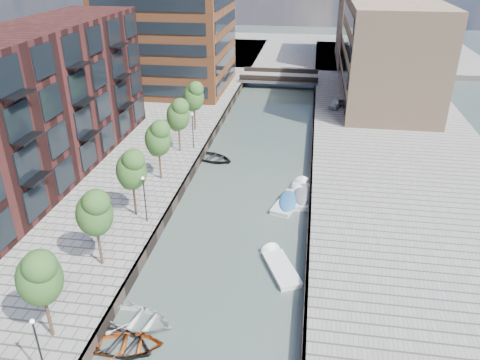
% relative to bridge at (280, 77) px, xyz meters
% --- Properties ---
extents(water, '(300.00, 300.00, 0.00)m').
position_rel_bridge_xyz_m(water, '(0.00, -32.00, -1.39)').
color(water, '#38473F').
rests_on(water, ground).
extents(quay_right, '(20.00, 140.00, 1.00)m').
position_rel_bridge_xyz_m(quay_right, '(16.00, -32.00, -0.89)').
color(quay_right, gray).
rests_on(quay_right, ground).
extents(quay_wall_left, '(0.25, 140.00, 1.00)m').
position_rel_bridge_xyz_m(quay_wall_left, '(-6.10, -32.00, -0.89)').
color(quay_wall_left, '#332823').
rests_on(quay_wall_left, ground).
extents(quay_wall_right, '(0.25, 140.00, 1.00)m').
position_rel_bridge_xyz_m(quay_wall_right, '(6.10, -32.00, -0.89)').
color(quay_wall_right, '#332823').
rests_on(quay_wall_right, ground).
extents(far_closure, '(80.00, 40.00, 1.00)m').
position_rel_bridge_xyz_m(far_closure, '(0.00, 28.00, -0.89)').
color(far_closure, gray).
rests_on(far_closure, ground).
extents(apartment_block, '(8.00, 38.00, 14.00)m').
position_rel_bridge_xyz_m(apartment_block, '(-20.00, -42.00, 6.61)').
color(apartment_block, black).
rests_on(apartment_block, quay_left).
extents(tan_block_near, '(12.00, 25.00, 14.00)m').
position_rel_bridge_xyz_m(tan_block_near, '(16.00, -10.00, 6.61)').
color(tan_block_near, '#A38164').
rests_on(tan_block_near, quay_right).
extents(tan_block_far, '(12.00, 20.00, 16.00)m').
position_rel_bridge_xyz_m(tan_block_far, '(16.00, 16.00, 7.61)').
color(tan_block_far, '#A38164').
rests_on(tan_block_far, quay_right).
extents(bridge, '(13.00, 6.00, 1.30)m').
position_rel_bridge_xyz_m(bridge, '(0.00, 0.00, 0.00)').
color(bridge, gray).
rests_on(bridge, ground).
extents(tree_1, '(2.50, 2.50, 5.95)m').
position_rel_bridge_xyz_m(tree_1, '(-8.50, -61.00, 3.92)').
color(tree_1, '#382619').
rests_on(tree_1, quay_left).
extents(tree_2, '(2.50, 2.50, 5.95)m').
position_rel_bridge_xyz_m(tree_2, '(-8.50, -54.00, 3.92)').
color(tree_2, '#382619').
rests_on(tree_2, quay_left).
extents(tree_3, '(2.50, 2.50, 5.95)m').
position_rel_bridge_xyz_m(tree_3, '(-8.50, -47.00, 3.92)').
color(tree_3, '#382619').
rests_on(tree_3, quay_left).
extents(tree_4, '(2.50, 2.50, 5.95)m').
position_rel_bridge_xyz_m(tree_4, '(-8.50, -40.00, 3.92)').
color(tree_4, '#382619').
rests_on(tree_4, quay_left).
extents(tree_5, '(2.50, 2.50, 5.95)m').
position_rel_bridge_xyz_m(tree_5, '(-8.50, -33.00, 3.92)').
color(tree_5, '#382619').
rests_on(tree_5, quay_left).
extents(tree_6, '(2.50, 2.50, 5.95)m').
position_rel_bridge_xyz_m(tree_6, '(-8.50, -26.00, 3.92)').
color(tree_6, '#382619').
rests_on(tree_6, quay_left).
extents(lamp_0, '(0.24, 0.24, 4.12)m').
position_rel_bridge_xyz_m(lamp_0, '(-7.20, -64.00, 2.12)').
color(lamp_0, black).
rests_on(lamp_0, quay_left).
extents(lamp_1, '(0.24, 0.24, 4.12)m').
position_rel_bridge_xyz_m(lamp_1, '(-7.20, -48.00, 2.12)').
color(lamp_1, black).
rests_on(lamp_1, quay_left).
extents(lamp_2, '(0.24, 0.24, 4.12)m').
position_rel_bridge_xyz_m(lamp_2, '(-7.20, -32.00, 2.12)').
color(lamp_2, black).
rests_on(lamp_2, quay_left).
extents(sloop_1, '(5.16, 4.24, 0.93)m').
position_rel_bridge_xyz_m(sloop_1, '(-4.74, -60.41, -1.39)').
color(sloop_1, black).
rests_on(sloop_1, ground).
extents(sloop_2, '(4.75, 3.77, 0.88)m').
position_rel_bridge_xyz_m(sloop_2, '(-4.20, -60.39, -1.39)').
color(sloop_2, '#983B10').
rests_on(sloop_2, ground).
extents(sloop_3, '(5.27, 4.19, 0.98)m').
position_rel_bridge_xyz_m(sloop_3, '(-4.29, -58.36, -1.39)').
color(sloop_3, silver).
rests_on(sloop_3, ground).
extents(sloop_4, '(5.83, 5.05, 1.01)m').
position_rel_bridge_xyz_m(sloop_4, '(-4.89, -32.73, -1.39)').
color(sloop_4, black).
rests_on(sloop_4, ground).
extents(motorboat_2, '(3.42, 5.02, 1.59)m').
position_rel_bridge_xyz_m(motorboat_2, '(3.98, -51.11, -1.30)').
color(motorboat_2, white).
rests_on(motorboat_2, ground).
extents(motorboat_3, '(3.09, 5.37, 1.69)m').
position_rel_bridge_xyz_m(motorboat_3, '(4.21, -41.25, -1.18)').
color(motorboat_3, silver).
rests_on(motorboat_3, ground).
extents(motorboat_4, '(2.23, 5.49, 1.79)m').
position_rel_bridge_xyz_m(motorboat_4, '(5.36, -39.75, -1.17)').
color(motorboat_4, silver).
rests_on(motorboat_4, ground).
extents(car, '(2.50, 3.63, 1.15)m').
position_rel_bridge_xyz_m(car, '(9.14, -14.26, 0.18)').
color(car, silver).
rests_on(car, quay_right).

